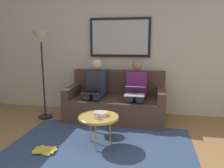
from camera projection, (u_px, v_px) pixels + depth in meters
wall_rear at (120, 50)px, 4.55m from camera, size 6.00×0.12×2.60m
area_rug at (100, 147)px, 3.11m from camera, size 2.60×1.80×0.01m
couch at (116, 102)px, 4.27m from camera, size 1.83×0.90×0.90m
framed_mirror at (120, 37)px, 4.41m from camera, size 1.23×0.05×0.77m
coffee_table at (99, 118)px, 3.09m from camera, size 0.57×0.57×0.44m
cup at (96, 115)px, 3.00m from camera, size 0.07×0.07×0.09m
bowl at (101, 114)px, 3.13m from camera, size 0.19×0.19×0.05m
person_left at (136, 89)px, 4.08m from camera, size 0.38×0.58×1.14m
laptop_silver at (135, 90)px, 3.84m from camera, size 0.34×0.36×0.15m
person_right at (96, 87)px, 4.22m from camera, size 0.38×0.58×1.14m
laptop_black at (92, 89)px, 3.98m from camera, size 0.35×0.34×0.14m
magazine_stack at (45, 150)px, 2.98m from camera, size 0.32×0.26×0.03m
standing_lamp at (41, 47)px, 4.08m from camera, size 0.32×0.32×1.66m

